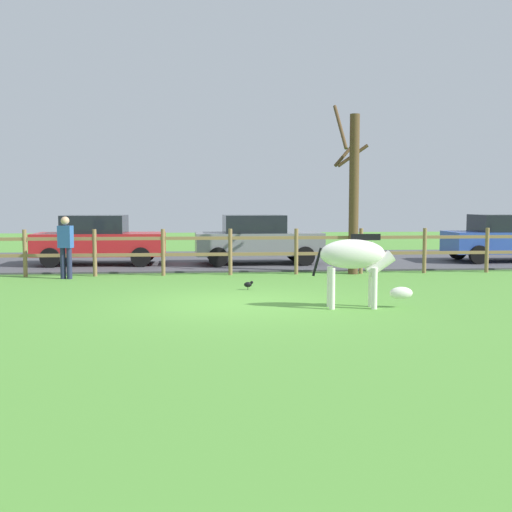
# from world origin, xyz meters

# --- Properties ---
(ground_plane) EXTENTS (60.00, 60.00, 0.00)m
(ground_plane) POSITION_xyz_m (0.00, 0.00, 0.00)
(ground_plane) COLOR #549338
(parking_asphalt) EXTENTS (28.00, 7.40, 0.05)m
(parking_asphalt) POSITION_xyz_m (0.00, 9.30, 0.03)
(parking_asphalt) COLOR #47474C
(parking_asphalt) RESTS_ON ground_plane
(paddock_fence) EXTENTS (20.42, 0.11, 1.28)m
(paddock_fence) POSITION_xyz_m (-0.85, 5.00, 0.73)
(paddock_fence) COLOR olive
(paddock_fence) RESTS_ON ground_plane
(bare_tree) EXTENTS (1.05, 1.09, 4.73)m
(bare_tree) POSITION_xyz_m (3.51, 4.95, 2.35)
(bare_tree) COLOR #513A23
(bare_tree) RESTS_ON ground_plane
(zebra) EXTENTS (1.94, 0.55, 1.41)m
(zebra) POSITION_xyz_m (2.20, -0.70, 0.93)
(zebra) COLOR white
(zebra) RESTS_ON ground_plane
(crow_on_grass) EXTENTS (0.21, 0.10, 0.20)m
(crow_on_grass) POSITION_xyz_m (0.35, 1.97, 0.13)
(crow_on_grass) COLOR black
(crow_on_grass) RESTS_ON ground_plane
(parked_car_red) EXTENTS (4.02, 1.92, 1.56)m
(parked_car_red) POSITION_xyz_m (-3.94, 7.80, 0.84)
(parked_car_red) COLOR red
(parked_car_red) RESTS_ON parking_asphalt
(parked_car_grey) EXTENTS (4.06, 2.00, 1.56)m
(parked_car_grey) POSITION_xyz_m (1.06, 7.64, 0.84)
(parked_car_grey) COLOR slate
(parked_car_grey) RESTS_ON parking_asphalt
(parked_car_blue) EXTENTS (4.03, 1.94, 1.56)m
(parked_car_blue) POSITION_xyz_m (9.40, 7.69, 0.84)
(parked_car_blue) COLOR #2D4CAD
(parked_car_blue) RESTS_ON parking_asphalt
(visitor_near_fence) EXTENTS (0.41, 0.31, 1.64)m
(visitor_near_fence) POSITION_xyz_m (-4.27, 4.47, 0.91)
(visitor_near_fence) COLOR #232847
(visitor_near_fence) RESTS_ON ground_plane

